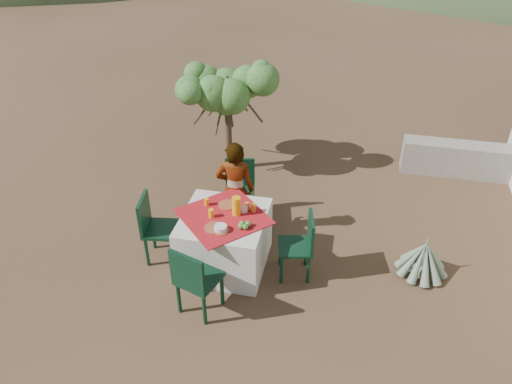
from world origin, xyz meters
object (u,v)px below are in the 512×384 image
person (235,190)px  shrub_tree (231,95)px  juice_pitcher (236,206)px  chair_left (155,225)px  chair_near (195,279)px  agave (423,258)px  chair_far (240,187)px  table (225,240)px  chair_right (301,243)px

person → shrub_tree: size_ratio=0.85×
juice_pitcher → chair_left: bearing=-172.6°
chair_near → shrub_tree: size_ratio=0.57×
chair_near → juice_pitcher: size_ratio=3.94×
chair_left → agave: chair_left is taller
chair_far → juice_pitcher: bearing=-89.9°
chair_left → person: bearing=-58.8°
juice_pitcher → chair_near: bearing=-104.4°
table → agave: table is taller
table → chair_right: (0.96, 0.02, 0.11)m
shrub_tree → table: bearing=-78.0°
juice_pitcher → chair_far: bearing=101.7°
table → person: person is taller
chair_near → chair_far: bearing=-73.4°
agave → juice_pitcher: size_ratio=2.88×
chair_right → person: (-0.98, 0.64, 0.22)m
chair_near → juice_pitcher: bearing=-86.5°
table → chair_left: chair_left is taller
juice_pitcher → agave: bearing=6.9°
chair_far → chair_left: chair_left is taller
table → chair_left: 0.90m
table → chair_left: size_ratio=1.40×
table → agave: (2.45, 0.35, -0.15)m
table → chair_far: bearing=93.1°
table → chair_far: (-0.06, 1.05, 0.12)m
table → juice_pitcher: juice_pitcher is taller
table → shrub_tree: 2.58m
chair_left → shrub_tree: (0.39, 2.42, 0.79)m
chair_far → shrub_tree: 1.60m
agave → chair_right: bearing=-167.3°
table → chair_far: chair_far is taller
shrub_tree → agave: shrub_tree is taller
chair_left → person: 1.15m
chair_right → agave: size_ratio=1.27×
chair_near → shrub_tree: (-0.40, 3.23, 0.78)m
chair_far → chair_right: chair_far is taller
table → juice_pitcher: (0.15, 0.07, 0.50)m
chair_near → agave: size_ratio=1.37×
chair_far → shrub_tree: bearing=97.2°
chair_far → person: (0.04, -0.39, 0.21)m
table → chair_right: chair_right is taller
chair_left → juice_pitcher: bearing=-91.0°
table → chair_left: bearing=-176.1°
person → chair_left: bearing=32.6°
chair_near → juice_pitcher: juice_pitcher is taller
chair_left → juice_pitcher: 1.11m
chair_right → person: bearing=-135.5°
table → chair_near: bearing=-96.4°
chair_near → agave: bearing=-136.4°
shrub_tree → juice_pitcher: size_ratio=6.89×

